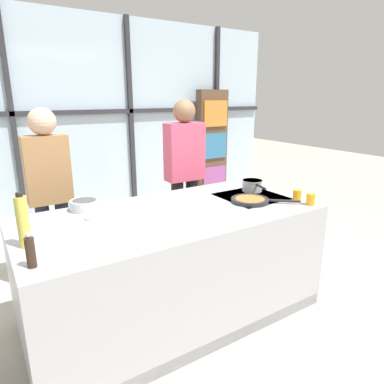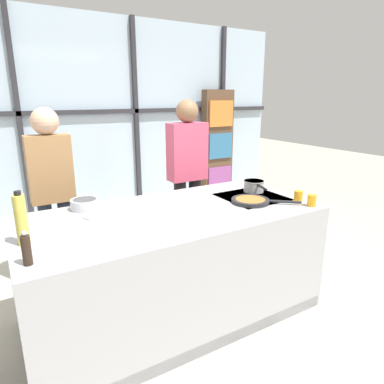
{
  "view_description": "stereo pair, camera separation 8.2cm",
  "coord_description": "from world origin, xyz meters",
  "views": [
    {
      "loc": [
        -1.21,
        -2.17,
        1.75
      ],
      "look_at": [
        0.24,
        0.1,
        0.99
      ],
      "focal_mm": 32.0,
      "sensor_mm": 36.0,
      "label": 1
    },
    {
      "loc": [
        -1.14,
        -2.21,
        1.75
      ],
      "look_at": [
        0.24,
        0.1,
        0.99
      ],
      "focal_mm": 32.0,
      "sensor_mm": 36.0,
      "label": 2
    }
  ],
  "objects": [
    {
      "name": "pepper_grinder",
      "position": [
        -1.04,
        -0.37,
        0.98
      ],
      "size": [
        0.05,
        0.05,
        0.19
      ],
      "color": "#332319",
      "rests_on": "demo_island"
    },
    {
      "name": "spectator_center_left",
      "position": [
        0.7,
        0.97,
        0.99
      ],
      "size": [
        0.42,
        0.24,
        1.72
      ],
      "rotation": [
        0.0,
        0.0,
        3.14
      ],
      "color": "black",
      "rests_on": "ground_plane"
    },
    {
      "name": "bookshelf",
      "position": [
        2.12,
        2.43,
        0.93
      ],
      "size": [
        0.53,
        0.19,
        1.85
      ],
      "color": "brown",
      "rests_on": "ground_plane"
    },
    {
      "name": "white_plate",
      "position": [
        -0.51,
        0.19,
        0.9
      ],
      "size": [
        0.22,
        0.22,
        0.01
      ],
      "primitive_type": "cylinder",
      "color": "white",
      "rests_on": "demo_island"
    },
    {
      "name": "saucepan",
      "position": [
        0.92,
        0.12,
        0.95
      ],
      "size": [
        0.19,
        0.34,
        0.1
      ],
      "color": "silver",
      "rests_on": "demo_island"
    },
    {
      "name": "juice_glass_near",
      "position": [
        1.03,
        -0.45,
        0.94
      ],
      "size": [
        0.07,
        0.07,
        0.09
      ],
      "primitive_type": "cylinder",
      "color": "orange",
      "rests_on": "demo_island"
    },
    {
      "name": "demo_island",
      "position": [
        0.0,
        -0.0,
        0.45
      ],
      "size": [
        2.27,
        1.09,
        0.89
      ],
      "color": "#A8AAB2",
      "rests_on": "ground_plane"
    },
    {
      "name": "back_window_wall",
      "position": [
        0.0,
        2.62,
        1.4
      ],
      "size": [
        6.4,
        0.1,
        2.8
      ],
      "color": "silver",
      "rests_on": "ground_plane"
    },
    {
      "name": "oil_bottle",
      "position": [
        -1.03,
        -0.07,
        1.05
      ],
      "size": [
        0.07,
        0.07,
        0.33
      ],
      "color": "#E0CC4C",
      "rests_on": "demo_island"
    },
    {
      "name": "frying_pan",
      "position": [
        0.68,
        -0.13,
        0.91
      ],
      "size": [
        0.47,
        0.44,
        0.03
      ],
      "color": "#232326",
      "rests_on": "demo_island"
    },
    {
      "name": "ground_plane",
      "position": [
        0.0,
        0.0,
        0.0
      ],
      "size": [
        18.0,
        18.0,
        0.0
      ],
      "primitive_type": "plane",
      "color": "#BCB29E"
    },
    {
      "name": "juice_glass_far",
      "position": [
        1.03,
        -0.31,
        0.94
      ],
      "size": [
        0.07,
        0.07,
        0.09
      ],
      "primitive_type": "cylinder",
      "color": "orange",
      "rests_on": "demo_island"
    },
    {
      "name": "spectator_far_left",
      "position": [
        -0.7,
        0.97,
        0.97
      ],
      "size": [
        0.37,
        0.23,
        1.66
      ],
      "rotation": [
        0.0,
        0.0,
        3.14
      ],
      "color": "#232838",
      "rests_on": "ground_plane"
    },
    {
      "name": "mixing_bowl",
      "position": [
        -0.55,
        0.41,
        0.93
      ],
      "size": [
        0.22,
        0.22,
        0.08
      ],
      "color": "silver",
      "rests_on": "demo_island"
    }
  ]
}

